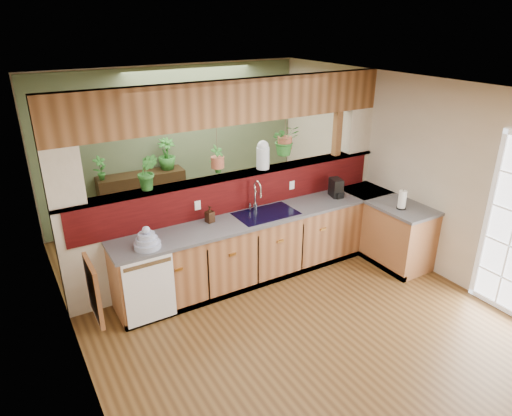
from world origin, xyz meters
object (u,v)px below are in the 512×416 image
shelving_console (143,200)px  paper_towel (402,200)px  soap_dispenser (210,214)px  glass_jar (263,155)px  faucet (256,194)px  dish_stack (147,241)px  coffee_maker (336,189)px

shelving_console → paper_towel: bearing=-46.8°
paper_towel → shelving_console: (-2.64, 3.06, -0.52)m
soap_dispenser → shelving_console: soap_dispenser is taller
glass_jar → shelving_console: size_ratio=0.28×
shelving_console → faucet: bearing=-64.1°
faucet → dish_stack: size_ratio=1.42×
faucet → glass_jar: glass_jar is taller
dish_stack → coffee_maker: same height
faucet → glass_jar: size_ratio=1.09×
soap_dispenser → glass_jar: glass_jar is taller
dish_stack → glass_jar: 1.99m
coffee_maker → paper_towel: (0.47, -0.80, 0.00)m
faucet → shelving_console: (-0.91, 2.12, -0.63)m
soap_dispenser → dish_stack: bearing=-163.5°
shelving_console → dish_stack: bearing=-103.4°
coffee_maker → dish_stack: bearing=-161.3°
paper_towel → coffee_maker: bearing=120.5°
faucet → coffee_maker: faucet is taller
coffee_maker → glass_jar: bearing=176.2°
glass_jar → shelving_console: 2.47m
coffee_maker → paper_towel: 0.93m
paper_towel → glass_jar: (-1.49, 1.16, 0.56)m
soap_dispenser → faucet: bearing=1.7°
soap_dispenser → glass_jar: bearing=14.3°
dish_stack → shelving_console: 2.54m
dish_stack → soap_dispenser: bearing=16.5°
faucet → shelving_console: bearing=113.4°
faucet → paper_towel: bearing=-28.8°
glass_jar → faucet: bearing=-136.9°
soap_dispenser → paper_towel: size_ratio=0.78×
dish_stack → glass_jar: bearing=15.4°
faucet → glass_jar: 0.55m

